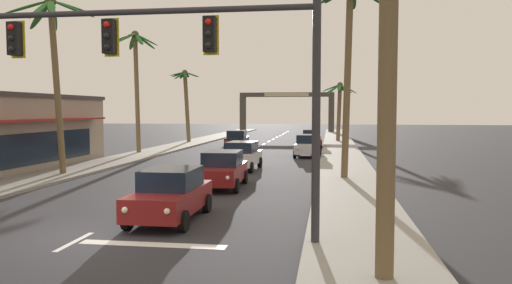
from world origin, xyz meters
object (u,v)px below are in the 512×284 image
at_px(sedan_parked_nearest_kerb, 308,145).
at_px(palm_left_farthest, 186,93).
at_px(traffic_signal_mast, 171,55).
at_px(sedan_fifth_in_queue, 242,155).
at_px(sedan_oncoming_far, 237,139).
at_px(palm_left_second, 54,47).
at_px(palm_left_third, 136,67).
at_px(palm_right_second, 349,36).
at_px(sedan_lead_at_stop_bar, 171,194).
at_px(sedan_third_in_queue, 222,169).
at_px(town_gateway_arch, 287,106).
at_px(sedan_parked_mid_kerb, 312,138).
at_px(palm_right_farthest, 339,101).

distance_m(sedan_parked_nearest_kerb, palm_left_farthest, 20.12).
bearing_deg(sedan_parked_nearest_kerb, traffic_signal_mast, -95.75).
relative_size(sedan_fifth_in_queue, palm_left_farthest, 0.57).
relative_size(sedan_oncoming_far, palm_left_second, 0.47).
distance_m(palm_left_third, palm_right_second, 20.95).
relative_size(sedan_lead_at_stop_bar, sedan_oncoming_far, 0.99).
height_order(traffic_signal_mast, palm_left_second, palm_left_second).
xyz_separation_m(traffic_signal_mast, palm_left_second, (-10.49, 12.16, 1.88)).
height_order(sedan_lead_at_stop_bar, sedan_third_in_queue, same).
bearing_deg(sedan_third_in_queue, sedan_lead_at_stop_bar, -91.74).
bearing_deg(palm_right_second, sedan_fifth_in_queue, 149.80).
xyz_separation_m(sedan_parked_nearest_kerb, palm_right_second, (2.55, -12.54, 6.44)).
distance_m(sedan_third_in_queue, palm_left_farthest, 31.97).
height_order(traffic_signal_mast, sedan_oncoming_far, traffic_signal_mast).
bearing_deg(traffic_signal_mast, palm_left_farthest, 105.94).
bearing_deg(town_gateway_arch, sedan_lead_at_stop_bar, -88.42).
bearing_deg(sedan_parked_nearest_kerb, sedan_parked_mid_kerb, 90.28).
relative_size(palm_right_second, town_gateway_arch, 0.68).
distance_m(traffic_signal_mast, sedan_lead_at_stop_bar, 4.97).
height_order(sedan_fifth_in_queue, palm_left_farthest, palm_left_farthest).
bearing_deg(sedan_oncoming_far, palm_left_third, -136.28).
distance_m(sedan_parked_mid_kerb, palm_right_farthest, 9.38).
relative_size(sedan_parked_nearest_kerb, palm_left_second, 0.46).
distance_m(sedan_lead_at_stop_bar, sedan_oncoming_far, 30.11).
relative_size(sedan_oncoming_far, palm_right_farthest, 0.68).
distance_m(traffic_signal_mast, palm_right_second, 13.87).
relative_size(sedan_third_in_queue, palm_right_farthest, 0.68).
height_order(sedan_fifth_in_queue, sedan_parked_mid_kerb, same).
bearing_deg(sedan_fifth_in_queue, sedan_oncoming_far, 101.62).
xyz_separation_m(sedan_lead_at_stop_bar, palm_right_farthest, (6.12, 40.73, 3.72)).
distance_m(sedan_oncoming_far, palm_left_second, 22.02).
relative_size(sedan_lead_at_stop_bar, palm_left_second, 0.46).
height_order(sedan_parked_nearest_kerb, palm_right_second, palm_right_second).
xyz_separation_m(sedan_lead_at_stop_bar, sedan_parked_mid_kerb, (3.38, 32.57, 0.00)).
relative_size(sedan_fifth_in_queue, sedan_oncoming_far, 1.00).
bearing_deg(sedan_lead_at_stop_bar, sedan_fifth_in_queue, 90.52).
bearing_deg(palm_left_third, traffic_signal_mast, -66.19).
distance_m(sedan_fifth_in_queue, palm_right_farthest, 27.94).
relative_size(palm_left_second, palm_left_farthest, 1.23).
bearing_deg(sedan_parked_nearest_kerb, sedan_lead_at_stop_bar, -98.56).
distance_m(sedan_lead_at_stop_bar, palm_right_farthest, 41.36).
bearing_deg(sedan_parked_mid_kerb, palm_left_third, -145.90).
xyz_separation_m(sedan_oncoming_far, palm_right_farthest, (9.56, 10.82, 3.72)).
bearing_deg(town_gateway_arch, sedan_third_in_queue, -88.02).
height_order(sedan_parked_mid_kerb, palm_left_third, palm_left_third).
distance_m(sedan_oncoming_far, palm_right_second, 22.76).
bearing_deg(palm_right_farthest, sedan_lead_at_stop_bar, -98.54).
distance_m(sedan_fifth_in_queue, palm_left_farthest, 25.53).
bearing_deg(palm_left_farthest, palm_left_third, -90.59).
bearing_deg(sedan_parked_nearest_kerb, town_gateway_arch, 97.24).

